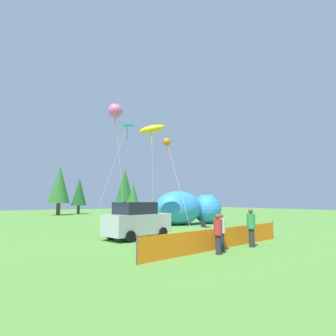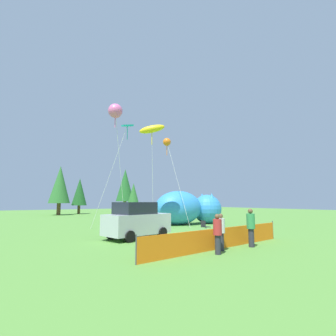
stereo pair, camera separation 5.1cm
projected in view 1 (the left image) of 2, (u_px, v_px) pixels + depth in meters
ground_plane at (192, 236)px, 17.18m from camera, size 120.00×120.00×0.00m
parked_car at (137, 221)px, 16.08m from camera, size 4.40×2.66×2.21m
folding_chair at (205, 226)px, 18.49m from camera, size 0.51×0.50×0.90m
inflatable_cat at (187, 209)px, 25.67m from camera, size 7.34×3.79×3.24m
safety_fence at (222, 238)px, 12.70m from camera, size 9.96×1.20×1.07m
spectator_in_yellow_shirt at (251, 226)px, 13.17m from camera, size 0.41×0.41×1.89m
spectator_in_red_shirt at (221, 230)px, 12.17m from camera, size 0.37×0.37×1.69m
spectator_in_white_shirt at (218, 232)px, 11.35m from camera, size 0.37×0.37×1.72m
kite_orange_flower at (167, 142)px, 25.11m from camera, size 0.92×3.17×8.28m
kite_pink_octopus at (115, 111)px, 20.12m from camera, size 1.93×1.26×9.71m
kite_yellow_hero at (152, 129)px, 21.28m from camera, size 2.19×1.68×8.66m
kite_teal_diamond at (127, 128)px, 23.53m from camera, size 3.30×1.31×9.27m
horizon_tree_east at (79, 192)px, 46.37m from camera, size 2.62×2.62×6.26m
horizon_tree_west at (59, 185)px, 42.70m from camera, size 3.34×3.34×7.98m
horizon_tree_mid at (133, 194)px, 50.82m from camera, size 2.40×2.40×5.72m
horizon_tree_northeast at (125, 185)px, 57.04m from camera, size 3.84×3.84×9.17m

